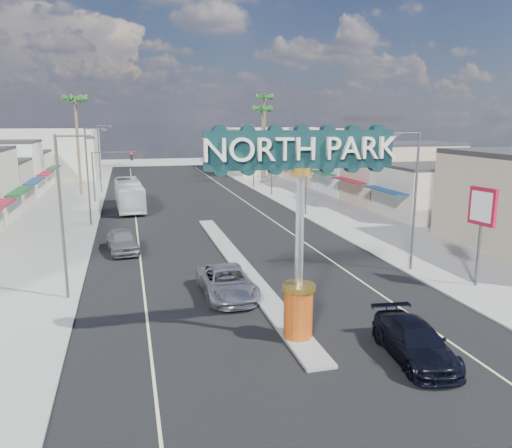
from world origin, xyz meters
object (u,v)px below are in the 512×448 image
gateway_sign (300,211)px  traffic_signal_right (258,163)px  palm_left_far (75,105)px  city_bus (129,195)px  streetlight_l_near (64,209)px  streetlight_r_near (413,194)px  streetlight_r_mid (305,166)px  palm_right_far (265,102)px  suv_right (415,341)px  bank_pylon_sign (482,212)px  streetlight_l_mid (89,171)px  streetlight_r_far (252,152)px  suv_left (227,282)px  traffic_signal_left (109,166)px  streetlight_l_far (100,155)px  car_parked_left (123,241)px  palm_right_mid (262,113)px

gateway_sign → traffic_signal_right: size_ratio=1.53×
palm_left_far → city_bus: bearing=-62.8°
streetlight_l_near → streetlight_r_near: size_ratio=1.00×
traffic_signal_right → streetlight_r_mid: 14.07m
palm_right_far → city_bus: bearing=-132.9°
suv_right → bank_pylon_sign: size_ratio=0.91×
streetlight_l_mid → palm_right_far: palm_right_far is taller
streetlight_r_far → palm_right_far: bearing=65.5°
gateway_sign → suv_right: gateway_sign is taller
streetlight_r_far → suv_left: size_ratio=1.53×
traffic_signal_left → streetlight_l_far: streetlight_l_far is taller
streetlight_r_far → streetlight_l_near: bearing=-116.4°
gateway_sign → streetlight_l_mid: 29.91m
bank_pylon_sign → streetlight_l_near: bearing=161.0°
traffic_signal_right → streetlight_r_mid: size_ratio=0.67×
traffic_signal_right → traffic_signal_left: bearing=180.0°
streetlight_r_near → car_parked_left: 20.92m
traffic_signal_left → car_parked_left: (1.51, -24.40, -3.41)m
streetlight_r_mid → traffic_signal_left: bearing=144.5°
streetlight_l_near → streetlight_r_mid: bearing=43.8°
suv_left → traffic_signal_right: bearing=71.1°
streetlight_r_mid → palm_right_far: palm_right_far is taller
streetlight_l_mid → suv_right: 34.45m
traffic_signal_right → palm_right_far: (5.82, 18.01, 8.11)m
traffic_signal_left → streetlight_r_far: streetlight_r_far is taller
streetlight_r_mid → gateway_sign: bearing=-110.4°
streetlight_l_far → suv_left: streetlight_l_far is taller
traffic_signal_left → palm_right_far: (24.18, 18.01, 8.11)m
streetlight_l_mid → streetlight_l_far: same height
city_bus → streetlight_r_near: bearing=-61.3°
streetlight_l_near → streetlight_l_mid: same height
streetlight_l_near → car_parked_left: (2.75, 9.59, -4.21)m
streetlight_r_near → streetlight_r_far: 42.00m
streetlight_r_mid → city_bus: 19.63m
palm_right_far → suv_right: bearing=-99.9°
gateway_sign → city_bus: (-7.00, 36.35, -4.34)m
traffic_signal_left → suv_right: 46.99m
traffic_signal_right → palm_right_far: palm_right_far is taller
traffic_signal_left → streetlight_l_near: 34.03m
streetlight_r_near → palm_right_far: 52.71m
gateway_sign → palm_left_far: palm_left_far is taller
streetlight_l_near → streetlight_l_far: size_ratio=1.00×
traffic_signal_left → streetlight_r_far: (19.62, 8.01, 0.79)m
city_bus → streetlight_r_mid: bearing=-28.5°
gateway_sign → streetlight_r_mid: size_ratio=1.02×
palm_right_mid → palm_right_far: bearing=71.6°
gateway_sign → city_bus: 37.28m
palm_right_far → suv_right: size_ratio=2.67×
streetlight_r_far → traffic_signal_left: bearing=-157.8°
streetlight_l_near → palm_right_mid: 51.92m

